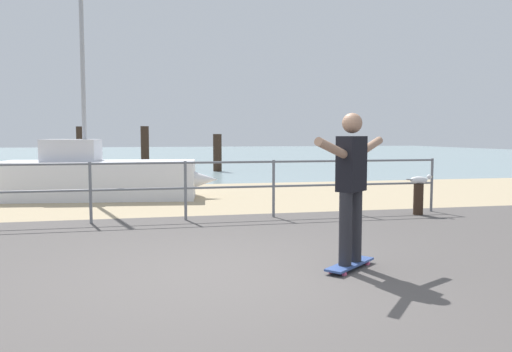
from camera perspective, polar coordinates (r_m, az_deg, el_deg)
ground_plane at (r=4.55m, az=0.40°, el=-14.54°), size 24.00×10.00×0.04m
beach_strip at (r=12.33m, az=-7.79°, el=-2.39°), size 24.00×6.00×0.04m
sea_surface at (r=40.24m, az=-10.92°, el=2.40°), size 72.00×50.00×0.04m
railing_fence at (r=8.83m, az=-13.05°, el=-0.69°), size 11.09×0.05×1.05m
sailboat at (r=12.26m, az=-16.51°, el=-0.11°), size 5.05×1.93×5.63m
skateboard at (r=5.78m, az=10.52°, el=-9.75°), size 0.74×0.67×0.08m
skateboarder at (r=5.62m, az=10.66°, el=-0.33°), size 1.16×1.00×1.65m
bollard_short at (r=9.89m, az=17.78°, el=-2.56°), size 0.18×0.18×0.59m
seagull at (r=9.85m, az=17.92°, el=-0.40°), size 0.48×0.21×0.18m
groyne_post_1 at (r=24.52m, az=-19.19°, el=3.07°), size 0.30×0.30×1.89m
groyne_post_2 at (r=24.28m, az=-12.38°, el=3.23°), size 0.38×0.38×1.91m
groyne_post_3 at (r=20.83m, az=-4.36°, el=2.61°), size 0.35×0.35×1.54m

